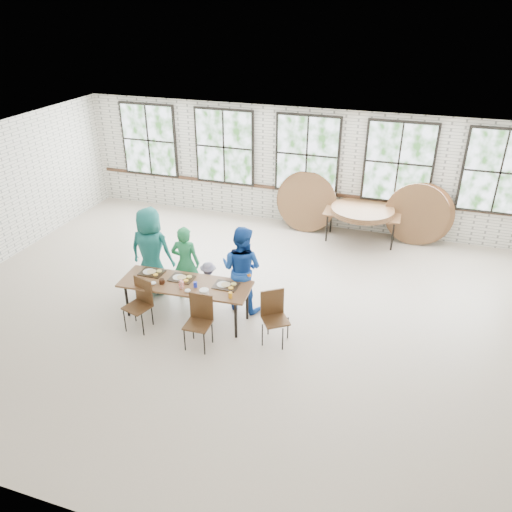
{
  "coord_description": "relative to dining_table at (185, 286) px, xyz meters",
  "views": [
    {
      "loc": [
        2.59,
        -7.43,
        5.38
      ],
      "look_at": [
        0.0,
        0.4,
        1.05
      ],
      "focal_mm": 35.0,
      "sensor_mm": 36.0,
      "label": 1
    }
  ],
  "objects": [
    {
      "name": "adult_blue",
      "position": [
        0.85,
        0.65,
        0.16
      ],
      "size": [
        0.91,
        0.76,
        1.7
      ],
      "primitive_type": "imported",
      "rotation": [
        0.0,
        0.0,
        2.99
      ],
      "color": "#154199",
      "rests_on": "ground"
    },
    {
      "name": "dining_table",
      "position": [
        0.0,
        0.0,
        0.0
      ],
      "size": [
        2.44,
        0.94,
        0.74
      ],
      "rotation": [
        0.0,
        0.0,
        0.06
      ],
      "color": "brown",
      "rests_on": "ground"
    },
    {
      "name": "chair_spare",
      "position": [
        1.72,
        -0.13,
        -0.13
      ],
      "size": [
        0.58,
        0.57,
        0.95
      ],
      "rotation": [
        0.0,
        0.0,
        0.61
      ],
      "color": "#472D17",
      "rests_on": "ground"
    },
    {
      "name": "round_tops_leaning",
      "position": [
        2.53,
        4.65,
        0.05
      ],
      "size": [
        4.35,
        0.52,
        1.49
      ],
      "color": "brown",
      "rests_on": "ground"
    },
    {
      "name": "adult_teal",
      "position": [
        -1.04,
        0.65,
        0.22
      ],
      "size": [
        0.91,
        0.62,
        1.81
      ],
      "primitive_type": "imported",
      "rotation": [
        0.0,
        0.0,
        3.19
      ],
      "color": "#1D6E6D",
      "rests_on": "ground"
    },
    {
      "name": "tabletop_clutter",
      "position": [
        0.07,
        -0.02,
        0.08
      ],
      "size": [
        1.96,
        0.64,
        0.11
      ],
      "color": "black",
      "rests_on": "dining_table"
    },
    {
      "name": "chair_near_right",
      "position": [
        0.56,
        -0.65,
        -0.13
      ],
      "size": [
        0.43,
        0.41,
        0.95
      ],
      "rotation": [
        0.0,
        0.0,
        0.02
      ],
      "color": "#472D17",
      "rests_on": "ground"
    },
    {
      "name": "room",
      "position": [
        1.07,
        4.89,
        1.14
      ],
      "size": [
        12.0,
        12.0,
        12.0
      ],
      "color": "#B1A08D",
      "rests_on": "ground"
    },
    {
      "name": "toddler",
      "position": [
        0.17,
        0.65,
        -0.26
      ],
      "size": [
        0.59,
        0.4,
        0.85
      ],
      "primitive_type": "imported",
      "rotation": [
        0.0,
        0.0,
        3.29
      ],
      "color": "#1A133C",
      "rests_on": "ground"
    },
    {
      "name": "adult_green",
      "position": [
        -0.3,
        0.65,
        0.08
      ],
      "size": [
        0.61,
        0.44,
        1.54
      ],
      "primitive_type": "imported",
      "rotation": [
        0.0,
        0.0,
        3.28
      ],
      "color": "#217C46",
      "rests_on": "ground"
    },
    {
      "name": "round_tops_stacked",
      "position": [
        2.61,
        4.32,
        0.12
      ],
      "size": [
        1.5,
        1.5,
        0.13
      ],
      "color": "brown",
      "rests_on": "storage_table"
    },
    {
      "name": "storage_table",
      "position": [
        2.61,
        4.32,
        -0.0
      ],
      "size": [
        1.81,
        0.78,
        0.74
      ],
      "rotation": [
        0.0,
        0.0,
        0.02
      ],
      "color": "brown",
      "rests_on": "ground"
    },
    {
      "name": "chair_near_left",
      "position": [
        -0.65,
        -0.5,
        -0.13
      ],
      "size": [
        0.52,
        0.51,
        0.95
      ],
      "rotation": [
        0.0,
        0.0,
        -0.29
      ],
      "color": "#472D17",
      "rests_on": "ground"
    }
  ]
}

